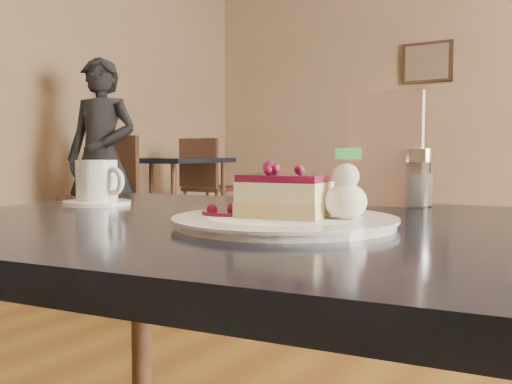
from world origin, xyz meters
The scene contains 11 objects.
main_table centered at (-0.18, -0.02, 0.64)m, with size 1.24×0.92×0.72m.
dessert_plate centered at (-0.18, -0.07, 0.72)m, with size 0.29×0.29×0.01m, color white.
cheesecake_slice centered at (-0.18, -0.07, 0.76)m, with size 0.12×0.10×0.06m.
whipped_cream centered at (-0.10, -0.05, 0.75)m, with size 0.06×0.06×0.05m.
berry_sauce centered at (-0.26, -0.09, 0.73)m, with size 0.08×0.08×0.01m, color #4C0A20.
coffee_set centered at (-0.62, 0.00, 0.75)m, with size 0.13×0.12×0.08m.
menu_card centered at (-0.17, 0.28, 0.82)m, with size 0.13×0.03×0.21m, color #EEE8C9.
sugar_shaker centered at (-0.11, 0.30, 0.77)m, with size 0.06×0.06×0.11m.
napkin_stack centered at (-0.35, 0.22, 0.74)m, with size 0.11×0.11×0.05m, color white.
bg_table_far_left centered at (-3.20, 2.97, 0.07)m, with size 1.06×1.86×1.24m.
patron centered at (-3.16, 2.26, 0.77)m, with size 0.56×0.37×1.53m, color black.
Camera 1 is at (0.21, -0.72, 0.82)m, focal length 40.00 mm.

